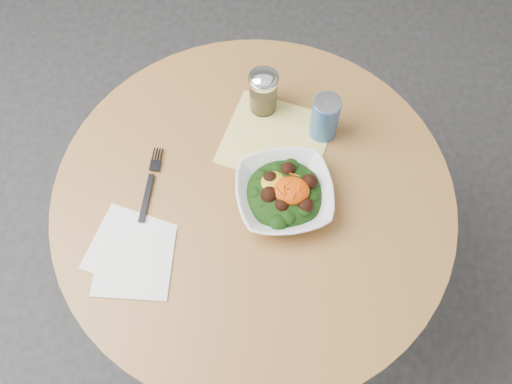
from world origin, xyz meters
TOP-DOWN VIEW (x-y plane):
  - ground at (0.00, 0.00)m, footprint 6.00×6.00m
  - table at (0.00, 0.00)m, footprint 0.90×0.90m
  - cloth_napkin at (0.04, 0.15)m, footprint 0.29×0.27m
  - paper_napkins at (-0.25, -0.15)m, footprint 0.20×0.21m
  - salad_bowl at (0.07, -0.00)m, footprint 0.24×0.24m
  - fork at (-0.23, 0.02)m, footprint 0.03×0.19m
  - spice_shaker at (0.01, 0.24)m, footprint 0.07×0.07m
  - beverage_can at (0.15, 0.18)m, footprint 0.06×0.06m

SIDE VIEW (x-z plane):
  - ground at x=0.00m, z-range 0.00..0.00m
  - table at x=0.00m, z-range 0.18..0.93m
  - cloth_napkin at x=0.04m, z-range 0.75..0.75m
  - paper_napkins at x=-0.25m, z-range 0.75..0.75m
  - fork at x=-0.23m, z-range 0.75..0.76m
  - salad_bowl at x=0.07m, z-range 0.74..0.82m
  - beverage_can at x=0.15m, z-range 0.75..0.87m
  - spice_shaker at x=0.01m, z-range 0.75..0.87m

